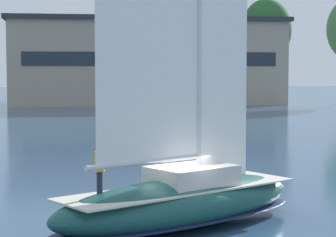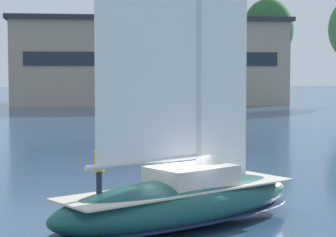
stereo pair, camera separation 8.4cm
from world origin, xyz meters
TOP-DOWN VIEW (x-y plane):
  - ground_plane at (0.00, 0.00)m, footprint 400.00×400.00m
  - waterfront_building at (8.75, 87.15)m, footprint 45.27×18.50m
  - tree_shore_center at (28.72, 84.17)m, footprint 8.51×8.51m
  - sailboat_main at (0.01, 0.01)m, footprint 10.64×7.95m

SIDE VIEW (x-z plane):
  - ground_plane at x=0.00m, z-range 0.00..0.00m
  - sailboat_main at x=0.01m, z-range -6.14..8.43m
  - waterfront_building at x=8.75m, z-range 0.03..14.10m
  - tree_shore_center at x=28.72m, z-range 3.50..21.01m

